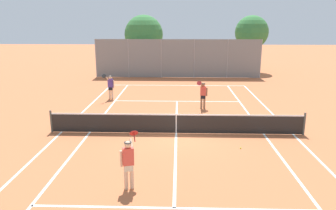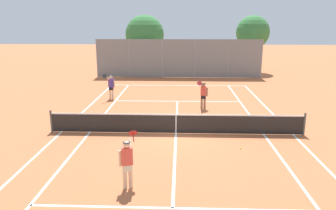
{
  "view_description": "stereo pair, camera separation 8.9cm",
  "coord_description": "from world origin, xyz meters",
  "px_view_note": "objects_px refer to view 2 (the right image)",
  "views": [
    {
      "loc": [
        0.09,
        -14.69,
        5.17
      ],
      "look_at": [
        -0.43,
        1.5,
        1.0
      ],
      "focal_mm": 35.0,
      "sensor_mm": 36.0,
      "label": 1
    },
    {
      "loc": [
        0.18,
        -14.68,
        5.17
      ],
      "look_at": [
        -0.43,
        1.5,
        1.0
      ],
      "focal_mm": 35.0,
      "sensor_mm": 36.0,
      "label": 2
    }
  ],
  "objects_px": {
    "player_near_side": "(127,161)",
    "player_far_right": "(203,94)",
    "player_far_left": "(111,86)",
    "loose_tennis_ball_1": "(240,148)",
    "tree_behind_right": "(252,33)",
    "tennis_net": "(176,123)",
    "tree_behind_left": "(145,36)"
  },
  "relations": [
    {
      "from": "player_near_side",
      "to": "player_far_left",
      "type": "distance_m",
      "value": 12.58
    },
    {
      "from": "tennis_net",
      "to": "player_near_side",
      "type": "relative_size",
      "value": 6.76
    },
    {
      "from": "player_far_left",
      "to": "player_far_right",
      "type": "height_order",
      "value": "same"
    },
    {
      "from": "tennis_net",
      "to": "player_far_right",
      "type": "relative_size",
      "value": 6.76
    },
    {
      "from": "player_near_side",
      "to": "tree_behind_left",
      "type": "height_order",
      "value": "tree_behind_left"
    },
    {
      "from": "tree_behind_left",
      "to": "player_far_left",
      "type": "bearing_deg",
      "value": -95.54
    },
    {
      "from": "tennis_net",
      "to": "loose_tennis_ball_1",
      "type": "xyz_separation_m",
      "value": [
        2.71,
        -1.84,
        -0.48
      ]
    },
    {
      "from": "player_near_side",
      "to": "tree_behind_left",
      "type": "bearing_deg",
      "value": 94.61
    },
    {
      "from": "player_far_right",
      "to": "tree_behind_right",
      "type": "height_order",
      "value": "tree_behind_right"
    },
    {
      "from": "player_near_side",
      "to": "tree_behind_left",
      "type": "xyz_separation_m",
      "value": [
        -1.92,
        23.86,
        2.8
      ]
    },
    {
      "from": "tree_behind_left",
      "to": "tree_behind_right",
      "type": "bearing_deg",
      "value": 5.97
    },
    {
      "from": "player_far_right",
      "to": "tree_behind_left",
      "type": "xyz_separation_m",
      "value": [
        -4.95,
        13.99,
        2.8
      ]
    },
    {
      "from": "tennis_net",
      "to": "tree_behind_left",
      "type": "xyz_separation_m",
      "value": [
        -3.38,
        18.57,
        3.22
      ]
    },
    {
      "from": "player_far_left",
      "to": "tree_behind_right",
      "type": "relative_size",
      "value": 0.31
    },
    {
      "from": "player_far_right",
      "to": "loose_tennis_ball_1",
      "type": "bearing_deg",
      "value": -80.01
    },
    {
      "from": "tennis_net",
      "to": "player_far_right",
      "type": "height_order",
      "value": "player_far_right"
    },
    {
      "from": "player_far_left",
      "to": "tree_behind_right",
      "type": "xyz_separation_m",
      "value": [
        11.94,
        12.79,
        3.02
      ]
    },
    {
      "from": "tennis_net",
      "to": "tree_behind_right",
      "type": "xyz_separation_m",
      "value": [
        7.43,
        19.7,
        3.44
      ]
    },
    {
      "from": "tennis_net",
      "to": "tree_behind_right",
      "type": "distance_m",
      "value": 21.34
    },
    {
      "from": "player_far_left",
      "to": "loose_tennis_ball_1",
      "type": "xyz_separation_m",
      "value": [
        7.21,
        -8.76,
        -0.89
      ]
    },
    {
      "from": "tree_behind_left",
      "to": "player_near_side",
      "type": "bearing_deg",
      "value": -85.39
    },
    {
      "from": "player_near_side",
      "to": "tree_behind_right",
      "type": "bearing_deg",
      "value": 70.43
    },
    {
      "from": "player_far_right",
      "to": "tree_behind_left",
      "type": "bearing_deg",
      "value": 109.5
    },
    {
      "from": "player_near_side",
      "to": "tennis_net",
      "type": "bearing_deg",
      "value": 74.66
    },
    {
      "from": "tennis_net",
      "to": "player_far_left",
      "type": "distance_m",
      "value": 8.27
    },
    {
      "from": "player_near_side",
      "to": "tree_behind_right",
      "type": "relative_size",
      "value": 0.31
    },
    {
      "from": "loose_tennis_ball_1",
      "to": "player_near_side",
      "type": "bearing_deg",
      "value": -140.31
    },
    {
      "from": "tree_behind_right",
      "to": "player_far_left",
      "type": "bearing_deg",
      "value": -133.04
    },
    {
      "from": "player_near_side",
      "to": "player_far_right",
      "type": "distance_m",
      "value": 10.33
    },
    {
      "from": "player_far_right",
      "to": "tree_behind_right",
      "type": "distance_m",
      "value": 16.49
    },
    {
      "from": "player_near_side",
      "to": "tree_behind_left",
      "type": "relative_size",
      "value": 0.31
    },
    {
      "from": "player_near_side",
      "to": "player_far_right",
      "type": "relative_size",
      "value": 1.0
    }
  ]
}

